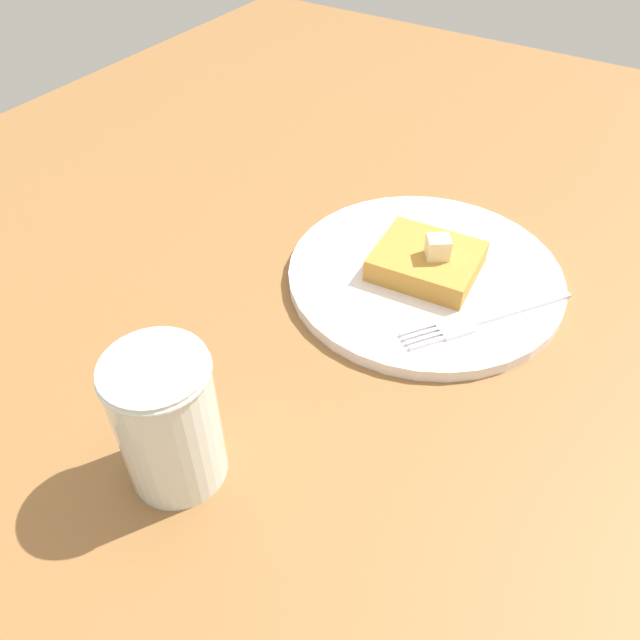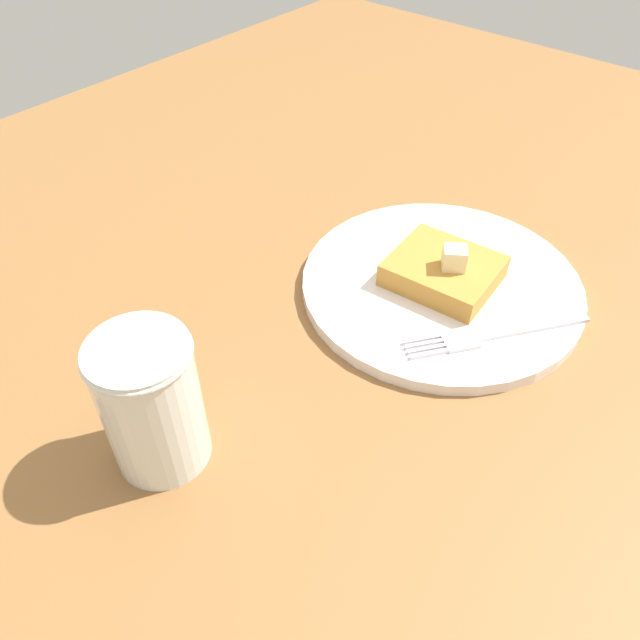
% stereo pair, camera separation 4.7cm
% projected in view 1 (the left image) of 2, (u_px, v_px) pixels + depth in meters
% --- Properties ---
extents(table_surface, '(1.29, 1.29, 0.03)m').
position_uv_depth(table_surface, '(431.00, 311.00, 0.57)').
color(table_surface, brown).
rests_on(table_surface, ground).
extents(plate, '(0.25, 0.25, 0.01)m').
position_uv_depth(plate, '(425.00, 275.00, 0.57)').
color(plate, white).
rests_on(plate, table_surface).
extents(toast_slice_center, '(0.09, 0.10, 0.02)m').
position_uv_depth(toast_slice_center, '(427.00, 261.00, 0.56)').
color(toast_slice_center, '#BF8334').
rests_on(toast_slice_center, plate).
extents(butter_pat_primary, '(0.03, 0.03, 0.02)m').
position_uv_depth(butter_pat_primary, '(438.00, 247.00, 0.54)').
color(butter_pat_primary, '#F4E8B4').
rests_on(butter_pat_primary, toast_slice_center).
extents(fork, '(0.14, 0.11, 0.00)m').
position_uv_depth(fork, '(479.00, 320.00, 0.52)').
color(fork, silver).
rests_on(fork, plate).
extents(syrup_jar, '(0.07, 0.07, 0.10)m').
position_uv_depth(syrup_jar, '(169.00, 427.00, 0.40)').
color(syrup_jar, '#54250A').
rests_on(syrup_jar, table_surface).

